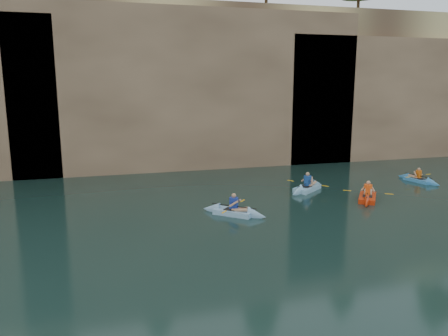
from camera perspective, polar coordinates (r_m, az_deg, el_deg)
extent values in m
cube|color=#CABB7B|center=(38.21, -9.23, 10.89)|extent=(70.00, 16.00, 12.00)
cube|color=#9A7D5D|center=(31.23, -3.88, 10.42)|extent=(24.00, 2.40, 11.40)
cube|color=#9A7D5D|center=(40.45, 25.41, 8.44)|extent=(26.00, 2.40, 9.84)
cube|color=black|center=(30.24, -14.71, 2.25)|extent=(3.50, 1.00, 3.20)
cube|color=black|center=(33.44, 10.01, 4.40)|extent=(5.00, 1.00, 4.50)
cube|color=#87BAE3|center=(20.46, 1.28, -5.75)|extent=(2.40, 2.25, 0.28)
cone|color=#87BAE3|center=(20.03, 4.36, -6.16)|extent=(1.17, 1.16, 0.77)
cone|color=#87BAE3|center=(20.95, -1.66, -5.35)|extent=(1.17, 1.16, 0.77)
cube|color=black|center=(20.49, 0.90, -5.40)|extent=(0.73, 0.73, 0.04)
cube|color=navy|center=(20.34, 1.28, -4.64)|extent=(0.41, 0.40, 0.52)
sphere|color=tan|center=(20.24, 1.29, -3.63)|extent=(0.22, 0.22, 0.22)
cylinder|color=black|center=(20.38, 1.28, -4.99)|extent=(1.74, 1.54, 0.04)
cube|color=#F2AD14|center=(21.30, 2.44, -4.29)|extent=(0.34, 0.37, 0.02)
cube|color=#F2AD14|center=(19.47, 0.01, -5.76)|extent=(0.34, 0.37, 0.02)
cube|color=red|center=(24.16, 18.23, -3.66)|extent=(2.25, 2.66, 0.28)
cone|color=red|center=(25.40, 18.35, -2.96)|extent=(1.19, 1.23, 0.78)
cone|color=red|center=(22.94, 18.09, -4.44)|extent=(1.19, 1.23, 0.78)
cube|color=black|center=(23.99, 18.23, -3.49)|extent=(0.72, 0.73, 0.04)
cube|color=#FF5815|center=(24.07, 18.29, -2.71)|extent=(0.39, 0.42, 0.52)
sphere|color=tan|center=(23.98, 18.34, -1.84)|extent=(0.22, 0.22, 0.22)
cylinder|color=black|center=(24.10, 18.27, -3.01)|extent=(1.39, 1.88, 0.04)
cube|color=#F2AD14|center=(24.15, 15.78, -2.84)|extent=(0.39, 0.31, 0.02)
cube|color=#F2AD14|center=(24.09, 20.76, -3.18)|extent=(0.39, 0.31, 0.02)
cube|color=#88C2E4|center=(25.37, 10.81, -2.59)|extent=(2.64, 2.28, 0.29)
cone|color=#88C2E4|center=(26.48, 12.03, -2.06)|extent=(1.24, 1.21, 0.80)
cone|color=#88C2E4|center=(24.28, 9.47, -3.17)|extent=(1.24, 1.21, 0.80)
cube|color=black|center=(25.22, 10.66, -2.40)|extent=(0.74, 0.73, 0.04)
cube|color=navy|center=(25.28, 10.84, -1.65)|extent=(0.43, 0.41, 0.54)
sphere|color=tan|center=(25.20, 10.87, -0.79)|extent=(0.22, 0.22, 0.22)
cylinder|color=black|center=(25.31, 10.83, -1.96)|extent=(1.91, 1.45, 0.04)
cube|color=#F2AD14|center=(25.79, 8.68, -1.64)|extent=(0.32, 0.38, 0.02)
cube|color=#F2AD14|center=(24.86, 13.06, -2.29)|extent=(0.32, 0.38, 0.02)
cube|color=#4094DA|center=(29.70, 24.02, -1.41)|extent=(1.14, 2.48, 0.24)
cone|color=#4094DA|center=(30.41, 22.38, -1.01)|extent=(0.82, 0.96, 0.67)
cone|color=#4094DA|center=(29.03, 25.73, -1.83)|extent=(0.82, 0.96, 0.67)
cube|color=black|center=(29.59, 24.25, -1.29)|extent=(0.51, 0.62, 0.04)
cube|color=#DB5F12|center=(29.64, 24.07, -0.75)|extent=(0.25, 0.34, 0.45)
sphere|color=tan|center=(29.58, 24.12, -0.14)|extent=(0.19, 0.19, 0.19)
cylinder|color=black|center=(29.65, 24.06, -0.92)|extent=(0.41, 1.94, 0.04)
cube|color=#F2AD14|center=(28.98, 22.95, -1.09)|extent=(0.43, 0.16, 0.02)
cube|color=#F2AD14|center=(30.34, 25.12, -0.75)|extent=(0.43, 0.16, 0.02)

